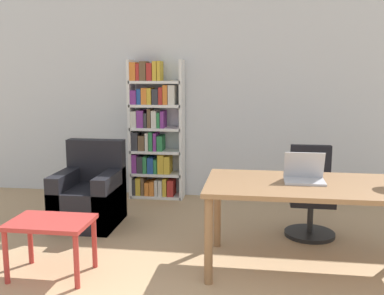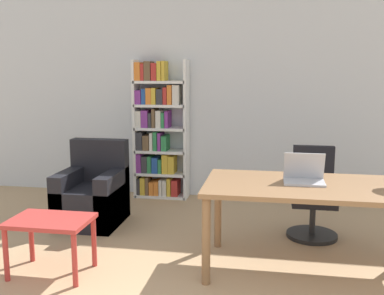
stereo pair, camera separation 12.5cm
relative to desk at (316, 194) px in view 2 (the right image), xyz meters
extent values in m
cube|color=silver|center=(-0.75, 2.23, 0.67)|extent=(8.00, 0.06, 2.70)
cube|color=olive|center=(0.00, 0.00, 0.07)|extent=(1.87, 0.92, 0.04)
cylinder|color=olive|center=(-0.88, -0.40, -0.32)|extent=(0.07, 0.07, 0.73)
cylinder|color=olive|center=(-0.88, 0.40, -0.32)|extent=(0.07, 0.07, 0.73)
cube|color=#B2B2B7|center=(-0.10, 0.03, 0.09)|extent=(0.34, 0.25, 0.02)
cube|color=#B2B2B7|center=(-0.10, 0.11, 0.22)|extent=(0.34, 0.09, 0.24)
cube|color=white|center=(-0.10, 0.12, 0.22)|extent=(0.31, 0.08, 0.21)
cylinder|color=black|center=(0.06, 0.83, -0.66)|extent=(0.52, 0.52, 0.04)
cylinder|color=#262626|center=(0.06, 0.83, -0.48)|extent=(0.06, 0.06, 0.32)
cube|color=black|center=(0.06, 0.83, -0.27)|extent=(0.44, 0.44, 0.10)
cube|color=black|center=(0.06, 1.01, 0.02)|extent=(0.42, 0.08, 0.47)
cube|color=#B2332D|center=(-2.20, -0.43, -0.22)|extent=(0.67, 0.47, 0.04)
cylinder|color=#B2332D|center=(-2.49, -0.63, -0.46)|extent=(0.04, 0.04, 0.45)
cylinder|color=#B2332D|center=(-1.90, -0.63, -0.46)|extent=(0.04, 0.04, 0.45)
cylinder|color=#B2332D|center=(-2.49, -0.24, -0.46)|extent=(0.04, 0.04, 0.45)
cylinder|color=#B2332D|center=(-1.90, -0.24, -0.46)|extent=(0.04, 0.04, 0.45)
cube|color=black|center=(-2.36, 0.83, -0.46)|extent=(0.66, 0.74, 0.43)
cube|color=black|center=(-2.36, 1.12, 0.00)|extent=(0.66, 0.16, 0.49)
cube|color=black|center=(-2.61, 0.83, -0.38)|extent=(0.16, 0.74, 0.61)
cube|color=black|center=(-2.11, 0.83, -0.38)|extent=(0.16, 0.74, 0.61)
cube|color=white|center=(-2.19, 2.04, 0.25)|extent=(0.04, 0.28, 1.85)
cube|color=white|center=(-1.50, 2.04, 0.25)|extent=(0.04, 0.28, 1.85)
cube|color=white|center=(-1.84, 2.04, -0.66)|extent=(0.69, 0.28, 0.04)
cube|color=#333338|center=(-2.15, 2.04, -0.53)|extent=(0.04, 0.24, 0.22)
cube|color=gold|center=(-2.09, 2.04, -0.53)|extent=(0.07, 0.24, 0.24)
cube|color=brown|center=(-2.03, 2.04, -0.52)|extent=(0.04, 0.24, 0.25)
cube|color=orange|center=(-1.97, 2.04, -0.55)|extent=(0.06, 0.24, 0.18)
cube|color=orange|center=(-1.90, 2.04, -0.55)|extent=(0.06, 0.24, 0.20)
cube|color=silver|center=(-1.84, 2.04, -0.54)|extent=(0.04, 0.24, 0.22)
cube|color=silver|center=(-1.79, 2.04, -0.54)|extent=(0.06, 0.24, 0.22)
cube|color=gold|center=(-1.73, 2.04, -0.53)|extent=(0.05, 0.24, 0.24)
cube|color=#B72D28|center=(-1.65, 2.04, -0.54)|extent=(0.09, 0.24, 0.22)
cube|color=white|center=(-1.84, 2.04, -0.35)|extent=(0.69, 0.28, 0.04)
cube|color=#7F338C|center=(-2.14, 2.04, -0.21)|extent=(0.07, 0.24, 0.25)
cube|color=#333338|center=(-2.06, 2.04, -0.22)|extent=(0.08, 0.24, 0.23)
cube|color=#2D7F47|center=(-1.99, 2.04, -0.22)|extent=(0.05, 0.24, 0.22)
cube|color=#234C99|center=(-1.92, 2.04, -0.23)|extent=(0.08, 0.24, 0.21)
cube|color=#2D7F47|center=(-1.85, 2.04, -0.24)|extent=(0.05, 0.24, 0.19)
cube|color=gold|center=(-1.78, 2.04, -0.21)|extent=(0.08, 0.24, 0.25)
cube|color=gold|center=(-1.69, 2.04, -0.22)|extent=(0.08, 0.24, 0.24)
cube|color=white|center=(-1.84, 2.04, -0.04)|extent=(0.69, 0.28, 0.04)
cube|color=#333338|center=(-2.13, 2.04, 0.09)|extent=(0.09, 0.24, 0.24)
cube|color=brown|center=(-2.04, 2.04, 0.07)|extent=(0.08, 0.24, 0.20)
cube|color=silver|center=(-1.96, 2.04, 0.09)|extent=(0.04, 0.24, 0.24)
cube|color=#2D7F47|center=(-1.91, 2.04, 0.10)|extent=(0.05, 0.24, 0.25)
cube|color=#7F338C|center=(-1.85, 2.04, 0.09)|extent=(0.04, 0.24, 0.24)
cube|color=#2D7F47|center=(-1.79, 2.04, 0.07)|extent=(0.07, 0.24, 0.20)
cube|color=white|center=(-1.84, 2.04, 0.26)|extent=(0.69, 0.28, 0.04)
cube|color=silver|center=(-2.13, 2.04, 0.39)|extent=(0.08, 0.24, 0.22)
cube|color=#7F338C|center=(-2.05, 2.04, 0.40)|extent=(0.09, 0.24, 0.23)
cube|color=#333338|center=(-1.98, 2.04, 0.38)|extent=(0.04, 0.24, 0.19)
cube|color=brown|center=(-1.93, 2.04, 0.41)|extent=(0.04, 0.24, 0.25)
cube|color=silver|center=(-1.86, 2.04, 0.40)|extent=(0.07, 0.24, 0.23)
cube|color=#2D7F47|center=(-1.80, 2.04, 0.38)|extent=(0.04, 0.24, 0.20)
cube|color=#7F338C|center=(-1.75, 2.04, 0.39)|extent=(0.05, 0.24, 0.22)
cube|color=white|center=(-1.84, 2.04, 0.57)|extent=(0.69, 0.28, 0.04)
cube|color=#7F338C|center=(-2.13, 2.04, 0.68)|extent=(0.08, 0.24, 0.18)
cube|color=#234C99|center=(-2.06, 2.04, 0.69)|extent=(0.05, 0.24, 0.20)
cube|color=orange|center=(-1.99, 2.04, 0.70)|extent=(0.07, 0.24, 0.21)
cube|color=gold|center=(-1.92, 2.04, 0.70)|extent=(0.06, 0.24, 0.22)
cube|color=#333338|center=(-1.84, 2.04, 0.69)|extent=(0.08, 0.24, 0.20)
cube|color=#B72D28|center=(-1.77, 2.04, 0.70)|extent=(0.05, 0.24, 0.22)
cube|color=orange|center=(-1.71, 2.04, 0.72)|extent=(0.06, 0.24, 0.25)
cube|color=silver|center=(-1.62, 2.04, 0.72)|extent=(0.09, 0.24, 0.25)
cube|color=white|center=(-1.84, 2.04, 0.88)|extent=(0.69, 0.28, 0.04)
cube|color=orange|center=(-2.13, 2.04, 1.02)|extent=(0.08, 0.24, 0.24)
cube|color=#B72D28|center=(-2.07, 2.04, 1.01)|extent=(0.04, 0.24, 0.22)
cube|color=brown|center=(-2.00, 2.04, 1.03)|extent=(0.09, 0.24, 0.25)
cube|color=#B72D28|center=(-1.91, 2.04, 1.01)|extent=(0.07, 0.24, 0.23)
cube|color=gold|center=(-1.84, 2.04, 1.03)|extent=(0.05, 0.24, 0.25)
cube|color=gold|center=(-1.79, 2.04, 1.03)|extent=(0.04, 0.24, 0.25)
camera|label=1|loc=(-0.52, -3.80, 1.02)|focal=42.00mm
camera|label=2|loc=(-0.40, -3.78, 1.02)|focal=42.00mm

